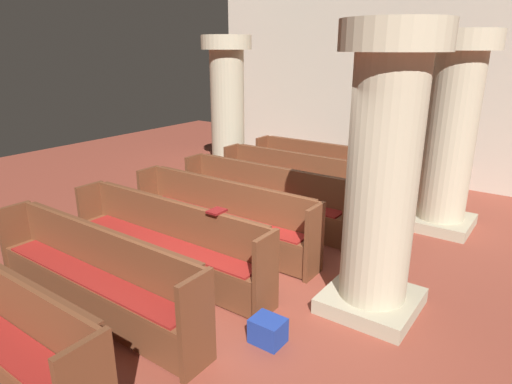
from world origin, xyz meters
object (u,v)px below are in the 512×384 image
Objects in this scene: pew_row_5 at (94,273)px; pillar_aisle_rear at (383,172)px; pew_row_2 at (264,195)px; pew_row_0 at (325,167)px; pillar_aisle_side at (451,130)px; hymn_book at (217,211)px; pillar_far_side at (227,105)px; lectern at (363,160)px; pew_row_4 at (168,239)px; pew_row_1 at (298,180)px; kneeler_box_navy at (406,210)px; kneeler_box_blue at (268,331)px; pew_row_3 at (222,214)px.

pillar_aisle_rear is at bearing 38.02° from pew_row_5.
pew_row_5 is (0.00, -3.30, 0.00)m from pew_row_2.
pew_row_0 is 1.01× the size of pillar_aisle_rear.
pillar_aisle_side is 4.08m from hymn_book.
pillar_far_side is 3.31m from lectern.
pew_row_1 is at bearing 90.00° from pew_row_4.
kneeler_box_navy is at bearing 64.59° from pew_row_4.
pew_row_4 is (0.00, -3.30, 0.00)m from pew_row_1.
hymn_book reaches higher than pew_row_1.
pew_row_2 is 8.56× the size of kneeler_box_navy.
pillar_aisle_side is at bearing 90.00° from pillar_aisle_rear.
kneeler_box_blue is at bearing -75.81° from lectern.
kneeler_box_navy is at bearing -48.70° from lectern.
pillar_aisle_rear is at bearing -55.60° from pew_row_0.
kneeler_box_blue is at bearing -12.15° from pew_row_4.
pew_row_0 is 5.15m from kneeler_box_blue.
pillar_far_side is at bearing 145.08° from pillar_aisle_rear.
pew_row_0 reaches higher than kneeler_box_blue.
pillar_aisle_rear is at bearing -34.92° from pillar_far_side.
pew_row_2 is at bearing -90.00° from pew_row_1.
pew_row_2 is 1.00× the size of pew_row_4.
pew_row_5 is at bearing -90.00° from pew_row_3.
pew_row_1 is at bearing 90.00° from pew_row_5.
lectern reaches higher than pew_row_1.
hymn_book is (-1.76, -0.63, -0.63)m from pillar_aisle_rear.
pillar_aisle_rear is at bearing 63.16° from kneeler_box_blue.
pillar_aisle_side is (2.45, 1.61, 1.12)m from pew_row_2.
pew_row_3 reaches higher than kneeler_box_blue.
pew_row_5 is 3.31m from pillar_aisle_rear.
hymn_book is (0.69, 1.29, 0.48)m from pew_row_5.
pew_row_4 is 2.82m from pillar_aisle_rear.
pew_row_1 is at bearing -161.28° from kneeler_box_navy.
pew_row_3 is at bearing 90.00° from pew_row_5.
pillar_aisle_side is at bearing -41.56° from lectern.
pew_row_1 is 3.30m from pew_row_4.
lectern is (2.69, 1.52, -1.18)m from pillar_far_side.
kneeler_box_navy is (1.87, 2.84, -0.40)m from pew_row_3.
kneeler_box_blue is at bearing -26.88° from hymn_book.
pillar_aisle_rear is 14.39× the size of hymn_book.
hymn_book reaches higher than pew_row_4.
pew_row_4 is 14.58× the size of hymn_book.
kneeler_box_blue is at bearing -116.84° from pillar_aisle_rear.
lectern is (-2.16, 4.92, -1.18)m from pillar_aisle_rear.
pillar_far_side is (-4.86, 0.39, 0.00)m from pillar_aisle_side.
pillar_aisle_side is (2.45, 3.82, 1.12)m from pew_row_4.
pew_row_0 is 1.10m from pew_row_1.
pew_row_3 is 9.56× the size of kneeler_box_blue.
kneeler_box_blue is (1.84, -2.60, -0.39)m from pew_row_2.
pillar_far_side reaches higher than pew_row_0.
pew_row_0 and pew_row_2 have the same top height.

